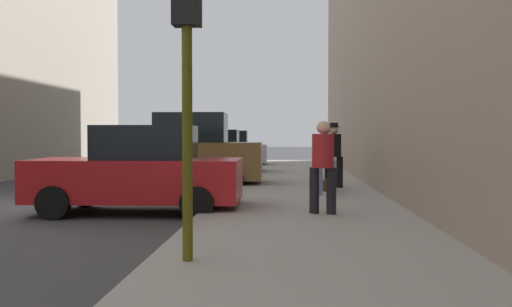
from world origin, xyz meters
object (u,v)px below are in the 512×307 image
Objects in this scene: parked_silver_sedan at (225,150)px; duffel_bag at (329,185)px; parked_red_hatchback at (139,172)px; traffic_light at (187,34)px; parked_dark_green_sedan at (210,154)px; fire_hydrant at (251,167)px; pedestrian_in_red_jacket at (323,162)px; pedestrian_in_jeans at (325,155)px; parked_bronze_suv at (187,154)px; pedestrian_with_fedora at (334,152)px.

parked_silver_sedan reaches higher than duffel_bag.
traffic_light reaches higher than parked_red_hatchback.
duffel_bag is (4.11, -7.63, -0.56)m from parked_dark_green_sedan.
traffic_light reaches higher than duffel_bag.
duffel_bag is at bearing 74.69° from traffic_light.
parked_silver_sedan is 8.52m from fire_hydrant.
parked_silver_sedan is 6.04× the size of fire_hydrant.
pedestrian_in_red_jacket is 4.35m from duffel_bag.
traffic_light is at bearing -69.34° from parked_red_hatchback.
pedestrian_in_red_jacket is at bearing -77.97° from parked_silver_sedan.
duffel_bag is at bearing 80.34° from pedestrian_in_jeans.
parked_red_hatchback is 16.29m from parked_silver_sedan.
traffic_light is 8.89m from duffel_bag.
parked_red_hatchback is at bearing -90.00° from parked_dark_green_sedan.
pedestrian_in_jeans is (2.13, -5.64, 0.61)m from fire_hydrant.
parked_dark_green_sedan is 6.02× the size of fire_hydrant.
parked_bronze_suv is 3.06m from fire_hydrant.
parked_dark_green_sedan is at bearing 90.00° from parked_red_hatchback.
parked_silver_sedan is 14.50m from pedestrian_in_jeans.
parked_dark_green_sedan is 12.44m from pedestrian_in_red_jacket.
parked_bronze_suv reaches higher than parked_red_hatchback.
parked_dark_green_sedan is at bearing 96.66° from traffic_light.
fire_hydrant is (1.80, -2.98, -0.35)m from parked_dark_green_sedan.
pedestrian_in_red_jacket reaches higher than parked_red_hatchback.
pedestrian_in_red_jacket is 0.96× the size of pedestrian_with_fedora.
parked_silver_sedan is 1.18× the size of traffic_light.
parked_bronze_suv is 2.72× the size of pedestrian_in_red_jacket.
pedestrian_with_fedora reaches higher than fire_hydrant.
parked_red_hatchback is 1.17× the size of traffic_light.
fire_hydrant is (1.80, -8.32, -0.35)m from parked_silver_sedan.
parked_bronze_suv is 10.73m from parked_silver_sedan.
pedestrian_with_fedora is at bearing -17.33° from parked_bronze_suv.
parked_red_hatchback is 3.79m from pedestrian_in_red_jacket.
parked_bronze_suv is 2.61× the size of pedestrian_with_fedora.
parked_red_hatchback is 0.91× the size of parked_bronze_suv.
parked_bronze_suv is at bearing 140.66° from pedestrian_in_jeans.
pedestrian_in_jeans reaches higher than fire_hydrant.
traffic_light is at bearing -105.31° from duffel_bag.
parked_red_hatchback is 2.47× the size of pedestrian_in_red_jacket.
parked_red_hatchback is 6.03m from pedestrian_with_fedora.
parked_silver_sedan reaches higher than fire_hydrant.
pedestrian_in_red_jacket is 5.18m from pedestrian_with_fedora.
pedestrian_in_jeans is (3.94, -13.96, 0.26)m from parked_silver_sedan.
pedestrian_with_fedora reaches higher than duffel_bag.
duffel_bag is (4.11, -12.97, -0.56)m from parked_silver_sedan.
parked_bronze_suv is 1.09× the size of parked_silver_sedan.
pedestrian_in_red_jacket is (3.67, -6.48, 0.07)m from parked_bronze_suv.
pedestrian_with_fedora is (4.30, -6.74, 0.29)m from parked_dark_green_sedan.
parked_bronze_suv is 1.10× the size of parked_dark_green_sedan.
parked_dark_green_sedan is 2.48× the size of pedestrian_in_jeans.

